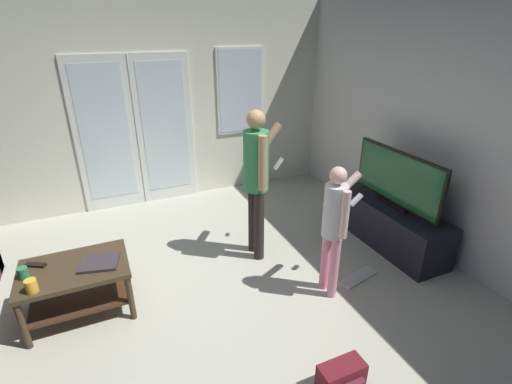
% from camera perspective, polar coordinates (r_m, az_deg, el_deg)
% --- Properties ---
extents(ground_plane, '(5.52, 5.33, 0.02)m').
position_cam_1_polar(ground_plane, '(3.39, -9.04, -19.24)').
color(ground_plane, '#B9B7A4').
extents(wall_back_with_doors, '(5.52, 0.09, 2.73)m').
position_cam_1_polar(wall_back_with_doors, '(5.17, -17.76, 12.19)').
color(wall_back_with_doors, silver).
rests_on(wall_back_with_doors, ground_plane).
extents(wall_right_plain, '(0.06, 5.33, 2.70)m').
position_cam_1_polar(wall_right_plain, '(4.17, 28.90, 8.00)').
color(wall_right_plain, silver).
rests_on(wall_right_plain, ground_plane).
extents(coffee_table, '(0.86, 0.60, 0.47)m').
position_cam_1_polar(coffee_table, '(3.56, -25.96, -12.06)').
color(coffee_table, '#40301F').
rests_on(coffee_table, ground_plane).
extents(tv_stand, '(0.47, 1.41, 0.49)m').
position_cam_1_polar(tv_stand, '(4.48, 19.95, -4.76)').
color(tv_stand, black).
rests_on(tv_stand, ground_plane).
extents(flat_screen_tv, '(0.08, 1.21, 0.62)m').
position_cam_1_polar(flat_screen_tv, '(4.25, 20.96, 1.89)').
color(flat_screen_tv, black).
rests_on(flat_screen_tv, tv_stand).
extents(person_adult, '(0.52, 0.43, 1.59)m').
position_cam_1_polar(person_adult, '(3.72, 0.15, 2.92)').
color(person_adult, '#2C2523').
rests_on(person_adult, ground_plane).
extents(person_child, '(0.50, 0.35, 1.26)m').
position_cam_1_polar(person_child, '(3.30, 12.05, -4.39)').
color(person_child, pink).
rests_on(person_child, ground_plane).
extents(backpack, '(0.33, 0.19, 0.20)m').
position_cam_1_polar(backpack, '(2.90, 13.09, -26.05)').
color(backpack, maroon).
rests_on(backpack, ground_plane).
extents(loose_keyboard, '(0.46, 0.22, 0.02)m').
position_cam_1_polar(loose_keyboard, '(3.92, 15.48, -12.59)').
color(loose_keyboard, white).
rests_on(loose_keyboard, ground_plane).
extents(laptop_closed, '(0.36, 0.32, 0.02)m').
position_cam_1_polar(laptop_closed, '(3.43, -22.98, -10.01)').
color(laptop_closed, '#342F34').
rests_on(laptop_closed, coffee_table).
extents(cup_near_edge, '(0.09, 0.09, 0.11)m').
position_cam_1_polar(cup_near_edge, '(3.32, -31.34, -12.28)').
color(cup_near_edge, gold).
rests_on(cup_near_edge, coffee_table).
extents(cup_by_laptop, '(0.08, 0.08, 0.09)m').
position_cam_1_polar(cup_by_laptop, '(3.52, -32.28, -10.51)').
color(cup_by_laptop, '#2B8451').
rests_on(cup_by_laptop, coffee_table).
extents(tv_remote_black, '(0.17, 0.13, 0.02)m').
position_cam_1_polar(tv_remote_black, '(3.64, -30.85, -9.63)').
color(tv_remote_black, black).
rests_on(tv_remote_black, coffee_table).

